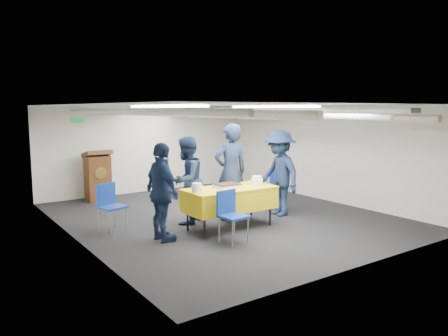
{
  "coord_description": "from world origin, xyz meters",
  "views": [
    {
      "loc": [
        -5.04,
        -7.3,
        2.23
      ],
      "look_at": [
        -0.12,
        -0.2,
        1.05
      ],
      "focal_mm": 35.0,
      "sensor_mm": 36.0,
      "label": 1
    }
  ],
  "objects_px": {
    "chair_right": "(275,187)",
    "chair_left": "(109,202)",
    "sheet_cake": "(227,186)",
    "serving_table": "(230,199)",
    "sailor_c": "(162,192)",
    "sailor_d": "(279,173)",
    "chair_near": "(230,211)",
    "sailor_b": "(186,180)",
    "sailor_a": "(231,172)",
    "podium": "(98,176)"
  },
  "relations": [
    {
      "from": "sailor_c",
      "to": "chair_right",
      "type": "bearing_deg",
      "value": -79.46
    },
    {
      "from": "chair_near",
      "to": "serving_table",
      "type": "bearing_deg",
      "value": 55.06
    },
    {
      "from": "chair_right",
      "to": "sailor_a",
      "type": "relative_size",
      "value": 0.45
    },
    {
      "from": "serving_table",
      "to": "sheet_cake",
      "type": "height_order",
      "value": "sheet_cake"
    },
    {
      "from": "chair_right",
      "to": "sailor_d",
      "type": "xyz_separation_m",
      "value": [
        -0.2,
        -0.36,
        0.36
      ]
    },
    {
      "from": "sailor_d",
      "to": "sheet_cake",
      "type": "bearing_deg",
      "value": -75.78
    },
    {
      "from": "sailor_a",
      "to": "sailor_b",
      "type": "height_order",
      "value": "sailor_a"
    },
    {
      "from": "chair_near",
      "to": "chair_left",
      "type": "distance_m",
      "value": 2.31
    },
    {
      "from": "serving_table",
      "to": "sailor_a",
      "type": "relative_size",
      "value": 0.89
    },
    {
      "from": "chair_right",
      "to": "sailor_a",
      "type": "xyz_separation_m",
      "value": [
        -1.25,
        -0.08,
        0.44
      ]
    },
    {
      "from": "podium",
      "to": "sailor_b",
      "type": "xyz_separation_m",
      "value": [
        0.71,
        -3.07,
        0.24
      ]
    },
    {
      "from": "chair_right",
      "to": "sailor_a",
      "type": "bearing_deg",
      "value": -176.21
    },
    {
      "from": "chair_near",
      "to": "sailor_c",
      "type": "height_order",
      "value": "sailor_c"
    },
    {
      "from": "sheet_cake",
      "to": "chair_right",
      "type": "distance_m",
      "value": 1.79
    },
    {
      "from": "podium",
      "to": "chair_right",
      "type": "height_order",
      "value": "podium"
    },
    {
      "from": "sailor_a",
      "to": "sailor_d",
      "type": "bearing_deg",
      "value": 173.94
    },
    {
      "from": "chair_near",
      "to": "sailor_b",
      "type": "xyz_separation_m",
      "value": [
        -0.0,
        1.46,
        0.32
      ]
    },
    {
      "from": "chair_near",
      "to": "chair_left",
      "type": "relative_size",
      "value": 1.0
    },
    {
      "from": "chair_left",
      "to": "podium",
      "type": "bearing_deg",
      "value": 75.43
    },
    {
      "from": "chair_right",
      "to": "chair_left",
      "type": "distance_m",
      "value": 3.58
    },
    {
      "from": "podium",
      "to": "sailor_c",
      "type": "height_order",
      "value": "sailor_c"
    },
    {
      "from": "sailor_d",
      "to": "sailor_a",
      "type": "bearing_deg",
      "value": -98.76
    },
    {
      "from": "serving_table",
      "to": "sailor_b",
      "type": "bearing_deg",
      "value": 122.31
    },
    {
      "from": "serving_table",
      "to": "sailor_c",
      "type": "height_order",
      "value": "sailor_c"
    },
    {
      "from": "chair_near",
      "to": "sailor_c",
      "type": "distance_m",
      "value": 1.18
    },
    {
      "from": "serving_table",
      "to": "sailor_d",
      "type": "relative_size",
      "value": 0.96
    },
    {
      "from": "chair_left",
      "to": "sailor_d",
      "type": "relative_size",
      "value": 0.49
    },
    {
      "from": "serving_table",
      "to": "chair_near",
      "type": "xyz_separation_m",
      "value": [
        -0.48,
        -0.69,
        -0.03
      ]
    },
    {
      "from": "sheet_cake",
      "to": "podium",
      "type": "bearing_deg",
      "value": 106.99
    },
    {
      "from": "sailor_b",
      "to": "sailor_d",
      "type": "relative_size",
      "value": 0.95
    },
    {
      "from": "chair_right",
      "to": "chair_left",
      "type": "bearing_deg",
      "value": 171.55
    },
    {
      "from": "chair_left",
      "to": "sailor_c",
      "type": "xyz_separation_m",
      "value": [
        0.51,
        -1.13,
        0.31
      ]
    },
    {
      "from": "chair_near",
      "to": "chair_right",
      "type": "xyz_separation_m",
      "value": [
        2.12,
        1.29,
        0.0
      ]
    },
    {
      "from": "sailor_c",
      "to": "chair_near",
      "type": "bearing_deg",
      "value": -127.45
    },
    {
      "from": "serving_table",
      "to": "sheet_cake",
      "type": "xyz_separation_m",
      "value": [
        -0.03,
        0.03,
        0.25
      ]
    },
    {
      "from": "sailor_c",
      "to": "sailor_d",
      "type": "xyz_separation_m",
      "value": [
        2.83,
        0.24,
        0.06
      ]
    },
    {
      "from": "chair_near",
      "to": "sailor_c",
      "type": "relative_size",
      "value": 0.52
    },
    {
      "from": "chair_right",
      "to": "chair_left",
      "type": "relative_size",
      "value": 1.0
    },
    {
      "from": "podium",
      "to": "chair_left",
      "type": "height_order",
      "value": "podium"
    },
    {
      "from": "podium",
      "to": "sailor_b",
      "type": "relative_size",
      "value": 0.74
    },
    {
      "from": "chair_near",
      "to": "sailor_b",
      "type": "distance_m",
      "value": 1.49
    },
    {
      "from": "serving_table",
      "to": "podium",
      "type": "distance_m",
      "value": 4.03
    },
    {
      "from": "podium",
      "to": "chair_right",
      "type": "xyz_separation_m",
      "value": [
        2.83,
        -3.24,
        -0.08
      ]
    },
    {
      "from": "podium",
      "to": "sailor_c",
      "type": "xyz_separation_m",
      "value": [
        -0.2,
        -3.85,
        0.22
      ]
    },
    {
      "from": "chair_right",
      "to": "sailor_c",
      "type": "xyz_separation_m",
      "value": [
        -3.03,
        -0.61,
        0.31
      ]
    },
    {
      "from": "sheet_cake",
      "to": "chair_left",
      "type": "distance_m",
      "value": 2.19
    },
    {
      "from": "podium",
      "to": "sailor_d",
      "type": "xyz_separation_m",
      "value": [
        2.63,
        -3.61,
        0.28
      ]
    },
    {
      "from": "chair_right",
      "to": "sailor_c",
      "type": "distance_m",
      "value": 3.11
    },
    {
      "from": "chair_left",
      "to": "sailor_a",
      "type": "relative_size",
      "value": 0.45
    },
    {
      "from": "chair_right",
      "to": "chair_left",
      "type": "height_order",
      "value": "same"
    }
  ]
}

